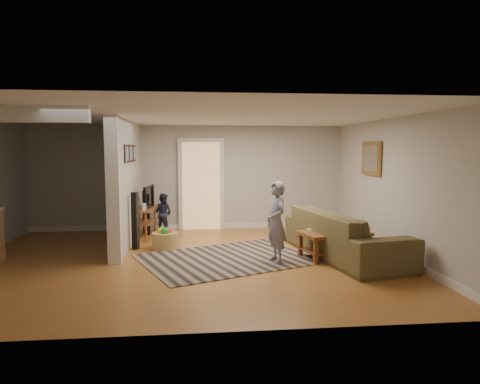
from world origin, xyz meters
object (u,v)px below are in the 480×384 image
at_px(sofa, 344,257).
at_px(coffee_table, 335,237).
at_px(child, 276,262).
at_px(speaker_right, 148,215).
at_px(tv_console, 145,211).
at_px(toy_basket, 165,240).
at_px(speaker_left, 135,221).
at_px(toddler, 163,232).

distance_m(sofa, coffee_table, 0.41).
distance_m(sofa, child, 1.31).
height_order(speaker_right, child, speaker_right).
xyz_separation_m(coffee_table, tv_console, (-3.58, 2.05, 0.24)).
bearing_deg(toy_basket, speaker_left, 174.14).
relative_size(tv_console, toy_basket, 2.18).
relative_size(tv_console, child, 0.78).
bearing_deg(coffee_table, speaker_left, 164.84).
bearing_deg(speaker_right, coffee_table, -42.22).
relative_size(speaker_left, toy_basket, 2.23).
relative_size(speaker_right, toddler, 1.00).
relative_size(sofa, tv_console, 2.63).
bearing_deg(speaker_left, tv_console, 104.04).
bearing_deg(sofa, coffee_table, 84.49).
xyz_separation_m(sofa, speaker_left, (-3.82, 0.97, 0.56)).
distance_m(speaker_left, speaker_right, 1.42).
bearing_deg(child, toy_basket, -133.66).
distance_m(speaker_left, toddler, 1.78).
relative_size(coffee_table, speaker_left, 1.19).
height_order(coffee_table, toy_basket, coffee_table).
height_order(speaker_right, toddler, speaker_right).
bearing_deg(tv_console, sofa, -22.11).
relative_size(speaker_right, toy_basket, 1.83).
bearing_deg(tv_console, child, -36.41).
distance_m(coffee_table, toy_basket, 3.21).
bearing_deg(child, coffee_table, 88.82).
bearing_deg(speaker_right, speaker_left, -101.38).
height_order(tv_console, speaker_right, speaker_right).
bearing_deg(sofa, speaker_left, 65.30).
bearing_deg(speaker_right, toy_basket, -79.70).
relative_size(coffee_table, toddler, 1.45).
relative_size(coffee_table, child, 0.95).
xyz_separation_m(child, toddler, (-2.13, 2.86, 0.00)).
distance_m(coffee_table, speaker_right, 4.30).
xyz_separation_m(coffee_table, toy_basket, (-3.07, 0.93, -0.18)).
xyz_separation_m(tv_console, speaker_left, (-0.06, -1.06, -0.04)).
height_order(sofa, coffee_table, coffee_table).
relative_size(coffee_table, toy_basket, 2.66).
bearing_deg(toy_basket, coffee_table, -16.82).
height_order(sofa, toddler, toddler).
height_order(tv_console, child, tv_console).
relative_size(child, toddler, 1.53).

